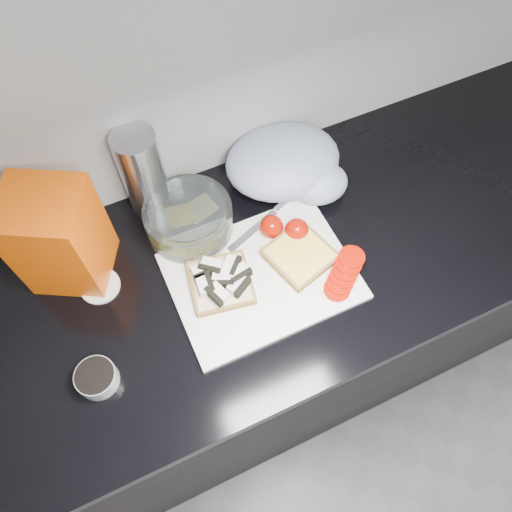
{
  "coord_description": "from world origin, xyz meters",
  "views": [
    {
      "loc": [
        -0.15,
        0.71,
        1.9
      ],
      "look_at": [
        0.07,
        1.19,
        0.95
      ],
      "focal_mm": 35.0,
      "sensor_mm": 36.0,
      "label": 1
    }
  ],
  "objects_px": {
    "bread_bag": "(59,238)",
    "steel_canister": "(143,173)",
    "glass_bowl": "(189,220)",
    "cutting_board": "(262,276)"
  },
  "relations": [
    {
      "from": "bread_bag",
      "to": "steel_canister",
      "type": "xyz_separation_m",
      "value": [
        0.21,
        0.1,
        -0.01
      ]
    },
    {
      "from": "glass_bowl",
      "to": "steel_canister",
      "type": "relative_size",
      "value": 0.87
    },
    {
      "from": "glass_bowl",
      "to": "steel_canister",
      "type": "distance_m",
      "value": 0.15
    },
    {
      "from": "cutting_board",
      "to": "steel_canister",
      "type": "relative_size",
      "value": 1.72
    },
    {
      "from": "bread_bag",
      "to": "steel_canister",
      "type": "distance_m",
      "value": 0.23
    },
    {
      "from": "glass_bowl",
      "to": "bread_bag",
      "type": "bearing_deg",
      "value": 176.81
    },
    {
      "from": "cutting_board",
      "to": "steel_canister",
      "type": "height_order",
      "value": "steel_canister"
    },
    {
      "from": "glass_bowl",
      "to": "bread_bag",
      "type": "height_order",
      "value": "bread_bag"
    },
    {
      "from": "bread_bag",
      "to": "steel_canister",
      "type": "bearing_deg",
      "value": 53.2
    },
    {
      "from": "glass_bowl",
      "to": "cutting_board",
      "type": "bearing_deg",
      "value": -62.3
    }
  ]
}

